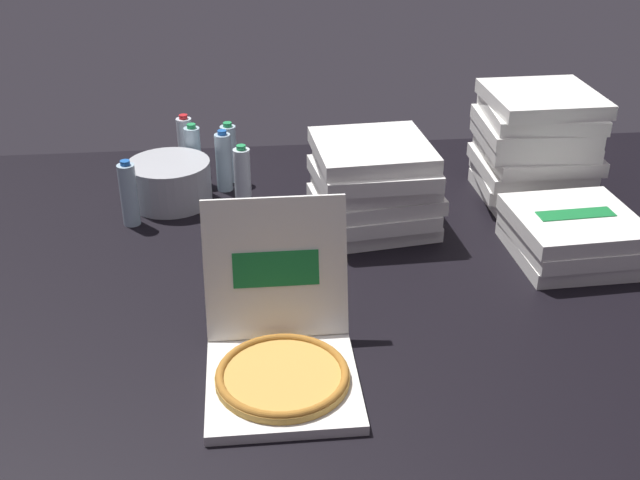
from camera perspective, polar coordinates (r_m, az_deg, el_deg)
ground_plane at (r=2.24m, az=1.75°, el=-4.52°), size 3.20×2.40×0.02m
open_pizza_box at (r=1.92m, az=-2.86°, el=-7.69°), size 0.36×0.47×0.37m
pizza_stack_left_mid at (r=2.58m, az=3.87°, el=3.98°), size 0.42×0.42×0.29m
pizza_stack_center_near at (r=2.53m, az=17.79°, el=0.31°), size 0.39×0.38×0.15m
pizza_stack_right_near at (r=2.86m, az=15.23°, el=6.56°), size 0.40×0.39×0.38m
ice_bucket at (r=2.81m, az=-10.76°, el=4.11°), size 0.29×0.29×0.15m
water_bottle_0 at (r=2.94m, az=-6.57°, el=6.23°), size 0.06×0.06×0.23m
water_bottle_1 at (r=2.67m, az=-13.60°, el=3.22°), size 0.06×0.06×0.23m
water_bottle_2 at (r=2.95m, az=-9.10°, el=6.08°), size 0.06×0.06×0.23m
water_bottle_3 at (r=2.73m, az=-5.61°, el=4.49°), size 0.06×0.06×0.23m
water_bottle_4 at (r=2.87m, az=-6.95°, el=5.62°), size 0.06×0.06×0.23m
water_bottle_5 at (r=3.04m, az=-9.66°, el=6.77°), size 0.06×0.06×0.23m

